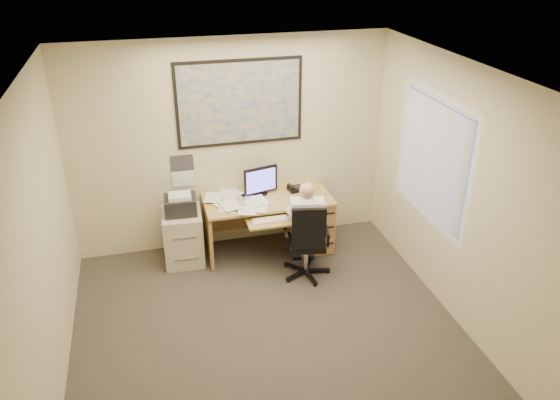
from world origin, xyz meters
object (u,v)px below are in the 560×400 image
object	(u,v)px
filing_cabinet	(183,232)
desk	(292,216)
office_chair	(308,255)
person	(306,229)

from	to	relation	value
filing_cabinet	desk	bearing A→B (deg)	2.47
office_chair	person	distance (m)	0.32
desk	office_chair	world-z (taller)	desk
office_chair	filing_cabinet	bearing A→B (deg)	162.76
desk	office_chair	distance (m)	0.75
desk	filing_cabinet	size ratio (longest dim) A/B	1.72
filing_cabinet	person	xyz separation A→B (m)	(1.39, -0.67, 0.21)
filing_cabinet	office_chair	bearing A→B (deg)	-25.14
person	desk	bearing A→B (deg)	100.99
desk	filing_cabinet	world-z (taller)	desk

